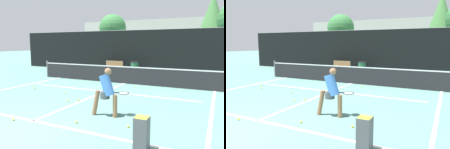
% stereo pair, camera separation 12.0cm
% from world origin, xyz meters
% --- Properties ---
extents(court_baseline_near, '(11.00, 0.10, 0.01)m').
position_xyz_m(court_baseline_near, '(0.00, 1.37, 0.00)').
color(court_baseline_near, white).
rests_on(court_baseline_near, ground).
extents(court_service_line, '(8.25, 0.10, 0.01)m').
position_xyz_m(court_service_line, '(0.00, 5.67, 0.00)').
color(court_service_line, white).
rests_on(court_service_line, ground).
extents(court_center_mark, '(0.10, 6.57, 0.01)m').
position_xyz_m(court_center_mark, '(0.00, 4.65, 0.00)').
color(court_center_mark, white).
rests_on(court_center_mark, ground).
extents(court_sideline_left, '(0.10, 7.57, 0.01)m').
position_xyz_m(court_sideline_left, '(-4.51, 4.65, 0.00)').
color(court_sideline_left, white).
rests_on(court_sideline_left, ground).
extents(court_sideline_right, '(0.10, 7.57, 0.01)m').
position_xyz_m(court_sideline_right, '(4.51, 4.65, 0.00)').
color(court_sideline_right, white).
rests_on(court_sideline_right, ground).
extents(net, '(11.09, 0.09, 1.07)m').
position_xyz_m(net, '(0.00, 7.94, 0.51)').
color(net, slate).
rests_on(net, ground).
extents(fence_back, '(24.00, 0.06, 3.20)m').
position_xyz_m(fence_back, '(0.00, 12.73, 1.60)').
color(fence_back, black).
rests_on(fence_back, ground).
extents(player_practicing, '(1.12, 0.62, 1.47)m').
position_xyz_m(player_practicing, '(1.67, 2.66, 0.79)').
color(player_practicing, '#8C6042').
rests_on(player_practicing, ground).
extents(tennis_ball_scattered_0, '(0.07, 0.07, 0.07)m').
position_xyz_m(tennis_ball_scattered_0, '(1.20, 1.77, 0.03)').
color(tennis_ball_scattered_0, '#D1E033').
rests_on(tennis_ball_scattered_0, ground).
extents(tennis_ball_scattered_1, '(0.07, 0.07, 0.07)m').
position_xyz_m(tennis_ball_scattered_1, '(-0.15, 3.79, 0.03)').
color(tennis_ball_scattered_1, '#D1E033').
rests_on(tennis_ball_scattered_1, ground).
extents(tennis_ball_scattered_2, '(0.07, 0.07, 0.07)m').
position_xyz_m(tennis_ball_scattered_2, '(-3.78, 5.10, 0.03)').
color(tennis_ball_scattered_2, '#D1E033').
rests_on(tennis_ball_scattered_2, ground).
extents(tennis_ball_scattered_3, '(0.07, 0.07, 0.07)m').
position_xyz_m(tennis_ball_scattered_3, '(0.52, 4.04, 0.03)').
color(tennis_ball_scattered_3, '#D1E033').
rests_on(tennis_ball_scattered_3, ground).
extents(tennis_ball_scattered_4, '(0.07, 0.07, 0.07)m').
position_xyz_m(tennis_ball_scattered_4, '(-1.32, 4.53, 0.03)').
color(tennis_ball_scattered_4, '#D1E033').
rests_on(tennis_ball_scattered_4, ground).
extents(tennis_ball_scattered_5, '(0.07, 0.07, 0.07)m').
position_xyz_m(tennis_ball_scattered_5, '(0.93, 7.23, 0.03)').
color(tennis_ball_scattered_5, '#D1E033').
rests_on(tennis_ball_scattered_5, ground).
extents(tennis_ball_scattered_6, '(0.07, 0.07, 0.07)m').
position_xyz_m(tennis_ball_scattered_6, '(2.59, 2.11, 0.03)').
color(tennis_ball_scattered_6, '#D1E033').
rests_on(tennis_ball_scattered_6, ground).
extents(tennis_ball_scattered_7, '(0.07, 0.07, 0.07)m').
position_xyz_m(tennis_ball_scattered_7, '(-0.42, 3.52, 0.03)').
color(tennis_ball_scattered_7, '#D1E033').
rests_on(tennis_ball_scattered_7, ground).
extents(tennis_ball_scattered_8, '(0.07, 0.07, 0.07)m').
position_xyz_m(tennis_ball_scattered_8, '(-3.31, 4.65, 0.03)').
color(tennis_ball_scattered_8, '#D1E033').
rests_on(tennis_ball_scattered_8, ground).
extents(tennis_ball_scattered_10, '(0.07, 0.07, 0.07)m').
position_xyz_m(tennis_ball_scattered_10, '(-0.53, 1.14, 0.03)').
color(tennis_ball_scattered_10, '#D1E033').
rests_on(tennis_ball_scattered_10, ground).
extents(ball_hopper, '(0.28, 0.28, 0.71)m').
position_xyz_m(ball_hopper, '(3.29, 1.10, 0.37)').
color(ball_hopper, '#4C4C51').
rests_on(ball_hopper, ground).
extents(courtside_bench, '(1.42, 0.44, 0.86)m').
position_xyz_m(courtside_bench, '(-2.65, 12.09, 0.46)').
color(courtside_bench, olive).
rests_on(courtside_bench, ground).
extents(trash_bin, '(0.58, 0.58, 0.85)m').
position_xyz_m(trash_bin, '(-0.95, 12.05, 0.43)').
color(trash_bin, '#28603D').
rests_on(trash_bin, ground).
extents(parked_car, '(1.74, 4.39, 1.38)m').
position_xyz_m(parked_car, '(-4.45, 14.88, 0.58)').
color(parked_car, maroon).
rests_on(parked_car, ground).
extents(tree_mid, '(2.78, 2.78, 7.41)m').
position_xyz_m(tree_mid, '(3.71, 22.64, 5.22)').
color(tree_mid, brown).
rests_on(tree_mid, ground).
extents(tree_east, '(3.19, 3.19, 5.61)m').
position_xyz_m(tree_east, '(-6.93, 20.64, 4.00)').
color(tree_east, brown).
rests_on(tree_east, ground).
extents(building_far, '(36.00, 2.40, 6.01)m').
position_xyz_m(building_far, '(0.00, 32.71, 3.01)').
color(building_far, '#B2ADA3').
rests_on(building_far, ground).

